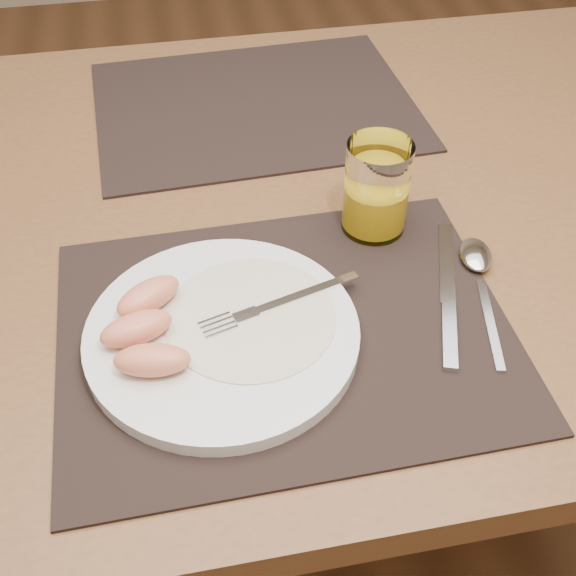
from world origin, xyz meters
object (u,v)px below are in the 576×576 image
at_px(fork, 268,308).
at_px(juice_glass, 376,192).
at_px(placemat_far, 255,105).
at_px(table, 276,249).
at_px(knife, 448,303).
at_px(spoon, 478,264).
at_px(placemat_near, 285,331).
at_px(plate, 222,334).

height_order(fork, juice_glass, juice_glass).
bearing_deg(placemat_far, table, -92.67).
bearing_deg(knife, spoon, 43.40).
relative_size(table, spoon, 7.33).
bearing_deg(spoon, placemat_near, -167.43).
relative_size(fork, juice_glass, 1.56).
bearing_deg(plate, spoon, 10.24).
height_order(table, plate, plate).
bearing_deg(juice_glass, knife, -73.13).
distance_m(fork, spoon, 0.24).
xyz_separation_m(plate, juice_glass, (0.19, 0.14, 0.04)).
xyz_separation_m(placemat_near, fork, (-0.01, 0.02, 0.02)).
height_order(plate, fork, fork).
distance_m(plate, knife, 0.24).
distance_m(placemat_far, plate, 0.45).
bearing_deg(placemat_near, table, 82.56).
height_order(table, juice_glass, juice_glass).
height_order(placemat_far, fork, fork).
xyz_separation_m(table, placemat_far, (0.01, 0.22, 0.09)).
distance_m(table, placemat_near, 0.24).
bearing_deg(table, plate, -112.53).
height_order(table, spoon, spoon).
distance_m(table, fork, 0.23).
bearing_deg(table, placemat_near, -97.44).
height_order(knife, juice_glass, juice_glass).
relative_size(placemat_far, plate, 1.67).
distance_m(placemat_near, fork, 0.03).
bearing_deg(placemat_near, plate, -178.17).
relative_size(table, juice_glass, 12.67).
distance_m(table, placemat_far, 0.24).
relative_size(placemat_far, juice_glass, 4.07).
height_order(placemat_near, juice_glass, juice_glass).
height_order(table, fork, fork).
bearing_deg(placemat_far, juice_glass, -73.03).
relative_size(placemat_near, juice_glass, 4.07).
bearing_deg(placemat_far, fork, -97.21).
bearing_deg(juice_glass, plate, -143.67).
relative_size(placemat_far, spoon, 2.36).
height_order(fork, spoon, fork).
relative_size(placemat_far, fork, 2.61).
relative_size(placemat_near, spoon, 2.36).
relative_size(spoon, juice_glass, 1.73).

